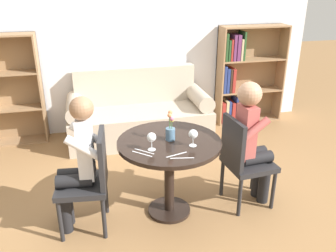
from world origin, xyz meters
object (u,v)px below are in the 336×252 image
(chair_left, at_px, (90,178))
(person_right, at_px, (252,140))
(couch, at_px, (139,116))
(chair_right, at_px, (243,158))
(wine_glass_right, at_px, (193,135))
(person_left, at_px, (77,163))
(wine_glass_left, at_px, (152,138))
(flower_vase, at_px, (170,131))
(bookshelf_right, at_px, (241,76))

(chair_left, distance_m, person_right, 1.50)
(couch, distance_m, chair_right, 1.90)
(couch, distance_m, wine_glass_right, 1.96)
(person_left, bearing_deg, wine_glass_left, 86.64)
(chair_left, distance_m, wine_glass_right, 0.95)
(couch, height_order, flower_vase, flower_vase)
(wine_glass_left, bearing_deg, person_left, 169.74)
(person_right, height_order, wine_glass_right, person_right)
(chair_left, bearing_deg, person_left, -94.46)
(bookshelf_right, xyz_separation_m, wine_glass_right, (-1.41, -2.14, 0.14))
(person_right, bearing_deg, bookshelf_right, -26.73)
(bookshelf_right, xyz_separation_m, flower_vase, (-1.57, -1.98, 0.13))
(couch, bearing_deg, chair_right, -68.24)
(chair_right, relative_size, wine_glass_right, 6.09)
(person_left, height_order, person_right, person_right)
(wine_glass_right, bearing_deg, bookshelf_right, 56.61)
(bookshelf_right, distance_m, wine_glass_right, 2.57)
(bookshelf_right, height_order, chair_left, bookshelf_right)
(couch, relative_size, chair_right, 2.08)
(chair_left, relative_size, person_left, 0.74)
(chair_right, xyz_separation_m, flower_vase, (-0.69, 0.04, 0.34))
(person_right, relative_size, wine_glass_left, 8.02)
(couch, height_order, wine_glass_left, couch)
(bookshelf_right, distance_m, person_right, 2.17)
(chair_left, height_order, person_left, person_left)
(couch, xyz_separation_m, bookshelf_right, (1.58, 0.27, 0.39))
(wine_glass_right, bearing_deg, chair_left, 173.54)
(wine_glass_right, xyz_separation_m, flower_vase, (-0.16, 0.16, -0.02))
(chair_right, height_order, person_right, person_right)
(person_left, distance_m, wine_glass_left, 0.66)
(wine_glass_right, bearing_deg, wine_glass_left, 178.92)
(wine_glass_left, bearing_deg, bookshelf_right, 50.42)
(flower_vase, bearing_deg, person_left, -177.08)
(couch, relative_size, bookshelf_right, 1.32)
(flower_vase, bearing_deg, chair_right, -3.72)
(chair_left, height_order, flower_vase, flower_vase)
(bookshelf_right, bearing_deg, couch, -170.33)
(chair_left, bearing_deg, wine_glass_right, 90.43)
(wine_glass_left, bearing_deg, person_right, 7.07)
(couch, height_order, wine_glass_right, couch)
(person_left, bearing_deg, chair_left, 85.54)
(couch, height_order, person_left, person_left)
(chair_right, height_order, wine_glass_left, chair_right)
(chair_right, distance_m, person_right, 0.20)
(chair_left, xyz_separation_m, wine_glass_left, (0.52, -0.09, 0.36))
(chair_left, bearing_deg, wine_glass_left, 86.83)
(wine_glass_left, height_order, wine_glass_right, wine_glass_left)
(chair_right, height_order, wine_glass_right, chair_right)
(couch, bearing_deg, flower_vase, -89.52)
(chair_right, distance_m, flower_vase, 0.77)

